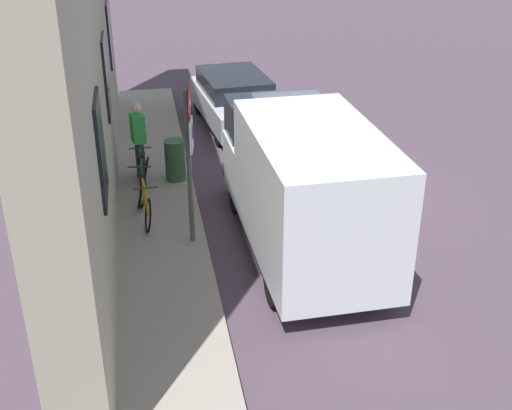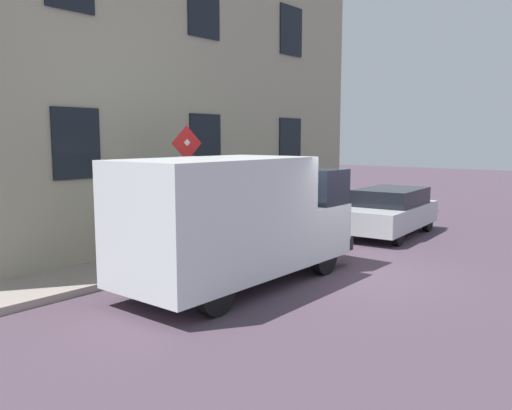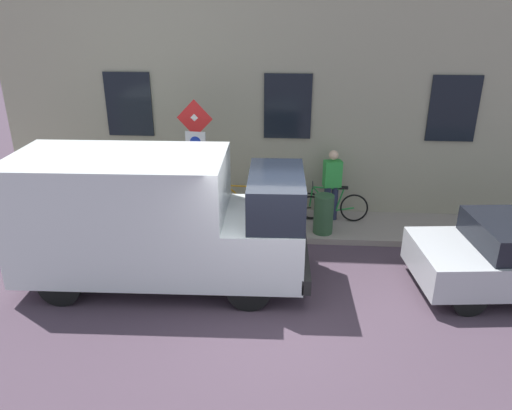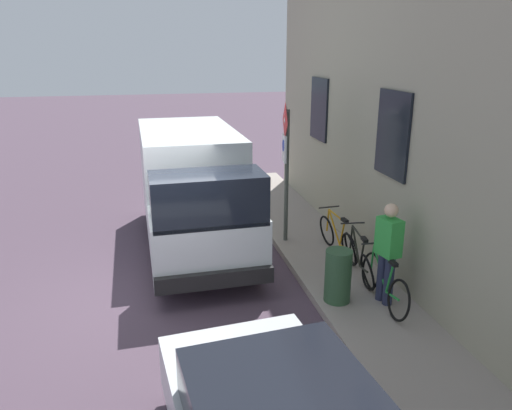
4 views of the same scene
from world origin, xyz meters
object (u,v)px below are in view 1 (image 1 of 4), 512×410
at_px(parked_hatchback, 235,99).
at_px(pedestrian, 138,138).
at_px(sign_post_stacked, 190,141).
at_px(bicycle_green, 142,162).
at_px(bicycle_orange, 145,202).
at_px(litter_bin, 175,160).
at_px(bicycle_black, 143,180).
at_px(delivery_van, 304,183).

relative_size(parked_hatchback, pedestrian, 2.41).
bearing_deg(parked_hatchback, sign_post_stacked, -20.80).
bearing_deg(bicycle_green, bicycle_orange, 1.75).
distance_m(bicycle_orange, litter_bin, 1.93).
distance_m(bicycle_green, litter_bin, 0.76).
distance_m(bicycle_black, litter_bin, 1.06).
distance_m(sign_post_stacked, bicycle_black, 2.69).
distance_m(delivery_van, bicycle_green, 4.51).
relative_size(sign_post_stacked, bicycle_black, 1.67).
height_order(delivery_van, bicycle_orange, delivery_van).
relative_size(delivery_van, pedestrian, 3.13).
height_order(parked_hatchback, litter_bin, parked_hatchback).
xyz_separation_m(bicycle_orange, litter_bin, (-0.71, -1.79, 0.08)).
bearing_deg(pedestrian, sign_post_stacked, -85.46).
bearing_deg(sign_post_stacked, pedestrian, -73.62).
height_order(sign_post_stacked, bicycle_orange, sign_post_stacked).
bearing_deg(sign_post_stacked, delivery_van, 167.14).
height_order(bicycle_green, bicycle_orange, same).
bearing_deg(bicycle_black, sign_post_stacked, 29.68).
xyz_separation_m(delivery_van, parked_hatchback, (0.16, -6.86, -0.60)).
height_order(parked_hatchback, bicycle_orange, parked_hatchback).
relative_size(bicycle_black, bicycle_orange, 1.00).
bearing_deg(bicycle_green, bicycle_black, 1.69).
xyz_separation_m(sign_post_stacked, bicycle_orange, (0.85, -1.00, -1.57)).
relative_size(delivery_van, parked_hatchback, 1.30).
height_order(delivery_van, bicycle_black, delivery_van).
distance_m(bicycle_black, pedestrian, 1.14).
relative_size(pedestrian, litter_bin, 1.91).
bearing_deg(bicycle_green, delivery_van, 40.34).
height_order(sign_post_stacked, pedestrian, sign_post_stacked).
height_order(parked_hatchback, bicycle_black, parked_hatchback).
height_order(parked_hatchback, bicycle_green, parked_hatchback).
bearing_deg(parked_hatchback, delivery_van, -4.17).
xyz_separation_m(delivery_van, pedestrian, (2.80, -3.44, -0.26)).
bearing_deg(delivery_van, parked_hatchback, -0.13).
relative_size(bicycle_green, pedestrian, 1.00).
relative_size(delivery_van, bicycle_black, 3.13).
xyz_separation_m(parked_hatchback, bicycle_green, (2.61, 3.39, -0.22)).
bearing_deg(bicycle_black, bicycle_green, -173.28).
bearing_deg(litter_bin, bicycle_green, -18.30).
relative_size(delivery_van, litter_bin, 5.98).
distance_m(bicycle_black, bicycle_orange, 1.01).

